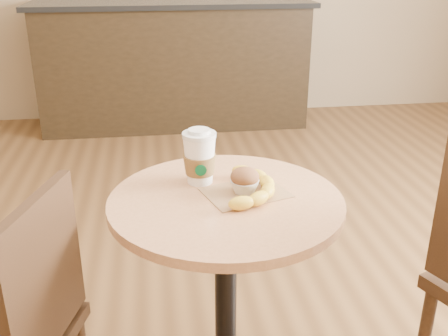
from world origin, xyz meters
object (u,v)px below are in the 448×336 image
(muffin, at_px, (245,180))
(banana, at_px, (252,186))
(chair_left, at_px, (12,334))
(cafe_table, at_px, (226,260))
(coffee_cup, at_px, (200,159))

(muffin, xyz_separation_m, banana, (0.02, -0.00, -0.02))
(muffin, relative_size, banana, 0.30)
(chair_left, relative_size, muffin, 10.02)
(chair_left, distance_m, muffin, 0.77)
(cafe_table, xyz_separation_m, banana, (0.08, 0.02, 0.24))
(cafe_table, height_order, banana, banana)
(coffee_cup, distance_m, banana, 0.19)
(chair_left, xyz_separation_m, coffee_cup, (0.54, 0.33, 0.34))
(cafe_table, bearing_deg, banana, 16.20)
(coffee_cup, xyz_separation_m, muffin, (0.13, -0.10, -0.04))
(chair_left, distance_m, coffee_cup, 0.72)
(cafe_table, relative_size, banana, 2.51)
(coffee_cup, xyz_separation_m, banana, (0.15, -0.10, -0.06))
(cafe_table, bearing_deg, chair_left, -160.95)
(cafe_table, distance_m, muffin, 0.27)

